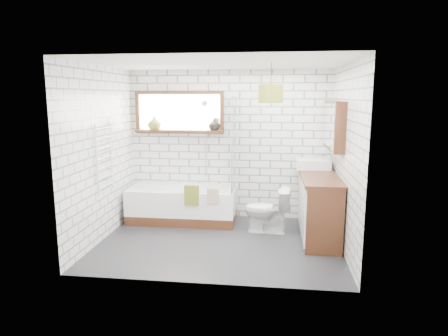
# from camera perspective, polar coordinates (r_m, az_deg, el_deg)

# --- Properties ---
(floor) EXTENTS (3.40, 2.60, 0.01)m
(floor) POSITION_cam_1_polar(r_m,az_deg,el_deg) (5.84, -0.73, -10.57)
(floor) COLOR black
(floor) RESTS_ON ground
(ceiling) EXTENTS (3.40, 2.60, 0.01)m
(ceiling) POSITION_cam_1_polar(r_m,az_deg,el_deg) (5.48, -0.79, 14.80)
(ceiling) COLOR white
(ceiling) RESTS_ON ground
(wall_back) EXTENTS (3.40, 0.01, 2.50)m
(wall_back) POSITION_cam_1_polar(r_m,az_deg,el_deg) (6.80, 0.75, 3.32)
(wall_back) COLOR white
(wall_back) RESTS_ON ground
(wall_front) EXTENTS (3.40, 0.01, 2.50)m
(wall_front) POSITION_cam_1_polar(r_m,az_deg,el_deg) (4.25, -3.17, -0.89)
(wall_front) COLOR white
(wall_front) RESTS_ON ground
(wall_left) EXTENTS (0.01, 2.60, 2.50)m
(wall_left) POSITION_cam_1_polar(r_m,az_deg,el_deg) (6.00, -17.13, 1.92)
(wall_left) COLOR white
(wall_left) RESTS_ON ground
(wall_right) EXTENTS (0.01, 2.60, 2.50)m
(wall_right) POSITION_cam_1_polar(r_m,az_deg,el_deg) (5.55, 16.95, 1.30)
(wall_right) COLOR white
(wall_right) RESTS_ON ground
(window) EXTENTS (1.52, 0.16, 0.68)m
(window) POSITION_cam_1_polar(r_m,az_deg,el_deg) (6.86, -6.42, 7.92)
(window) COLOR #391C10
(window) RESTS_ON wall_back
(towel_radiator) EXTENTS (0.06, 0.52, 1.00)m
(towel_radiator) POSITION_cam_1_polar(r_m,az_deg,el_deg) (5.98, -16.71, 1.45)
(towel_radiator) COLOR white
(towel_radiator) RESTS_ON wall_left
(mirror_cabinet) EXTENTS (0.16, 1.20, 0.70)m
(mirror_cabinet) POSITION_cam_1_polar(r_m,az_deg,el_deg) (6.09, 15.41, 5.92)
(mirror_cabinet) COLOR #391C10
(mirror_cabinet) RESTS_ON wall_right
(shower_riser) EXTENTS (0.02, 0.02, 1.30)m
(shower_riser) POSITION_cam_1_polar(r_m,az_deg,el_deg) (6.80, -2.65, 4.15)
(shower_riser) COLOR silver
(shower_riser) RESTS_ON wall_back
(bathtub) EXTENTS (1.76, 0.78, 0.57)m
(bathtub) POSITION_cam_1_polar(r_m,az_deg,el_deg) (6.73, -5.90, -5.19)
(bathtub) COLOR white
(bathtub) RESTS_ON floor
(shower_screen) EXTENTS (0.02, 0.72, 1.50)m
(shower_screen) POSITION_cam_1_polar(r_m,az_deg,el_deg) (6.39, 1.48, 3.50)
(shower_screen) COLOR white
(shower_screen) RESTS_ON bathtub
(towel_green) EXTENTS (0.23, 0.06, 0.31)m
(towel_green) POSITION_cam_1_polar(r_m,az_deg,el_deg) (6.25, -4.63, -3.87)
(towel_green) COLOR olive
(towel_green) RESTS_ON bathtub
(towel_beige) EXTENTS (0.18, 0.05, 0.24)m
(towel_beige) POSITION_cam_1_polar(r_m,az_deg,el_deg) (6.19, -1.60, -3.98)
(towel_beige) COLOR tan
(towel_beige) RESTS_ON bathtub
(vanity) EXTENTS (0.53, 1.64, 0.94)m
(vanity) POSITION_cam_1_polar(r_m,az_deg,el_deg) (6.13, 13.35, -5.18)
(vanity) COLOR #391C10
(vanity) RESTS_ON floor
(basin) EXTENTS (0.52, 0.46, 0.15)m
(basin) POSITION_cam_1_polar(r_m,az_deg,el_deg) (6.50, 12.56, 0.63)
(basin) COLOR white
(basin) RESTS_ON vanity
(tap) EXTENTS (0.04, 0.04, 0.15)m
(tap) POSITION_cam_1_polar(r_m,az_deg,el_deg) (6.51, 13.98, 1.02)
(tap) COLOR silver
(tap) RESTS_ON vanity
(toilet) EXTENTS (0.45, 0.72, 0.70)m
(toilet) POSITION_cam_1_polar(r_m,az_deg,el_deg) (6.18, 6.16, -5.98)
(toilet) COLOR white
(toilet) RESTS_ON floor
(vase_olive) EXTENTS (0.23, 0.23, 0.24)m
(vase_olive) POSITION_cam_1_polar(r_m,az_deg,el_deg) (6.96, -9.91, 6.20)
(vase_olive) COLOR olive
(vase_olive) RESTS_ON window
(vase_dark) EXTENTS (0.25, 0.25, 0.21)m
(vase_dark) POSITION_cam_1_polar(r_m,az_deg,el_deg) (6.73, -1.38, 6.10)
(vase_dark) COLOR black
(vase_dark) RESTS_ON window
(bottle) EXTENTS (0.09, 0.09, 0.21)m
(bottle) POSITION_cam_1_polar(r_m,az_deg,el_deg) (6.72, -1.02, 6.09)
(bottle) COLOR olive
(bottle) RESTS_ON window
(pendant) EXTENTS (0.33, 0.33, 0.24)m
(pendant) POSITION_cam_1_polar(r_m,az_deg,el_deg) (5.38, 6.69, 10.49)
(pendant) COLOR olive
(pendant) RESTS_ON ceiling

